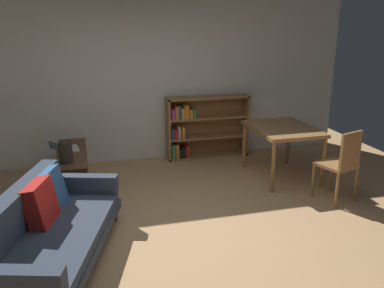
# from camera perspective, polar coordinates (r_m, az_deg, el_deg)

# --- Properties ---
(ground_plane) EXTENTS (8.16, 8.16, 0.00)m
(ground_plane) POSITION_cam_1_polar(r_m,az_deg,el_deg) (4.58, -0.27, -12.48)
(ground_plane) COLOR tan
(back_wall_panel) EXTENTS (6.80, 0.10, 2.70)m
(back_wall_panel) POSITION_cam_1_polar(r_m,az_deg,el_deg) (6.69, -6.23, 9.16)
(back_wall_panel) COLOR silver
(back_wall_panel) RESTS_ON ground_plane
(fabric_couch) EXTENTS (1.40, 2.13, 0.77)m
(fabric_couch) POSITION_cam_1_polar(r_m,az_deg,el_deg) (4.16, -20.03, -11.14)
(fabric_couch) COLOR #56351E
(fabric_couch) RESTS_ON ground_plane
(media_console) EXTENTS (0.38, 1.38, 0.54)m
(media_console) POSITION_cam_1_polar(r_m,az_deg,el_deg) (5.82, -16.40, -3.66)
(media_console) COLOR #56351E
(media_console) RESTS_ON ground_plane
(open_laptop) EXTENTS (0.42, 0.37, 0.11)m
(open_laptop) POSITION_cam_1_polar(r_m,az_deg,el_deg) (5.87, -17.42, -0.52)
(open_laptop) COLOR silver
(open_laptop) RESTS_ON media_console
(desk_speaker) EXTENTS (0.17, 0.17, 0.28)m
(desk_speaker) POSITION_cam_1_polar(r_m,az_deg,el_deg) (5.31, -17.37, -1.07)
(desk_speaker) COLOR #2D2823
(desk_speaker) RESTS_ON media_console
(dining_table) EXTENTS (0.87, 1.12, 0.77)m
(dining_table) POSITION_cam_1_polar(r_m,az_deg,el_deg) (6.07, 12.66, 1.57)
(dining_table) COLOR olive
(dining_table) RESTS_ON ground_plane
(dining_chair_near) EXTENTS (0.51, 0.52, 0.95)m
(dining_chair_near) POSITION_cam_1_polar(r_m,az_deg,el_deg) (5.47, 20.29, -2.40)
(dining_chair_near) COLOR olive
(dining_chair_near) RESTS_ON ground_plane
(bookshelf) EXTENTS (1.40, 0.29, 1.05)m
(bookshelf) POSITION_cam_1_polar(r_m,az_deg,el_deg) (6.88, 1.34, 2.43)
(bookshelf) COLOR olive
(bookshelf) RESTS_ON ground_plane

